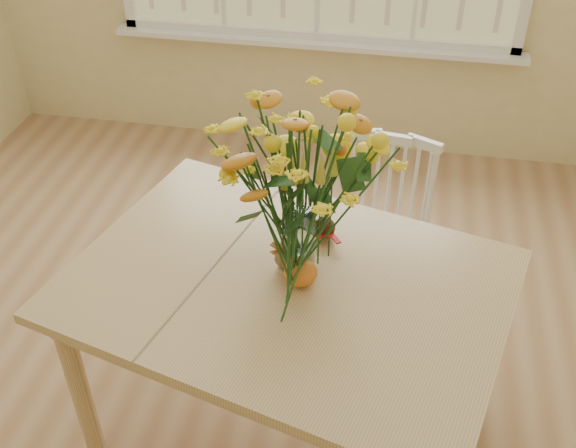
# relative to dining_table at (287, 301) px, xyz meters

# --- Properties ---
(floor) EXTENTS (4.00, 4.50, 0.01)m
(floor) POSITION_rel_dining_table_xyz_m (-0.23, -0.07, -0.67)
(floor) COLOR #A67850
(floor) RESTS_ON ground
(dining_table) EXTENTS (1.62, 1.33, 0.75)m
(dining_table) POSITION_rel_dining_table_xyz_m (0.00, 0.00, 0.00)
(dining_table) COLOR tan
(dining_table) RESTS_ON floor
(windsor_chair) EXTENTS (0.44, 0.42, 0.85)m
(windsor_chair) POSITION_rel_dining_table_xyz_m (0.28, 0.73, -0.18)
(windsor_chair) COLOR white
(windsor_chair) RESTS_ON floor
(flower_vase) EXTENTS (0.47, 0.47, 0.56)m
(flower_vase) POSITION_rel_dining_table_xyz_m (0.03, 0.07, 0.43)
(flower_vase) COLOR white
(flower_vase) RESTS_ON dining_table
(pumpkin) EXTENTS (0.11, 0.11, 0.09)m
(pumpkin) POSITION_rel_dining_table_xyz_m (0.05, -0.00, 0.13)
(pumpkin) COLOR #C15816
(pumpkin) RESTS_ON dining_table
(turkey_figurine) EXTENTS (0.08, 0.07, 0.10)m
(turkey_figurine) POSITION_rel_dining_table_xyz_m (-0.01, 0.06, 0.13)
(turkey_figurine) COLOR #CCB78C
(turkey_figurine) RESTS_ON dining_table
(dark_gourd) EXTENTS (0.13, 0.12, 0.07)m
(dark_gourd) POSITION_rel_dining_table_xyz_m (0.09, 0.26, 0.13)
(dark_gourd) COLOR #38160F
(dark_gourd) RESTS_ON dining_table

